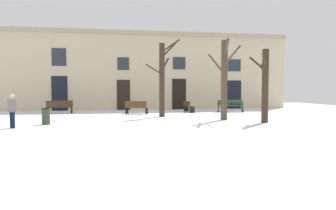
{
  "coord_description": "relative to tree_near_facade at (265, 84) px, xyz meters",
  "views": [
    {
      "loc": [
        -3.24,
        -16.29,
        1.86
      ],
      "look_at": [
        0.0,
        2.01,
        0.82
      ],
      "focal_mm": 34.13,
      "sensor_mm": 36.0,
      "label": 1
    }
  ],
  "objects": [
    {
      "name": "ground_plane",
      "position": [
        -4.68,
        0.68,
        -2.04
      ],
      "size": [
        38.33,
        38.33,
        0.0
      ],
      "primitive_type": "plane",
      "color": "white"
    },
    {
      "name": "building_facade",
      "position": [
        -4.68,
        10.93,
        1.27
      ],
      "size": [
        23.95,
        0.6,
        6.52
      ],
      "color": "beige",
      "rests_on": "ground"
    },
    {
      "name": "tree_near_facade",
      "position": [
        0.0,
        0.0,
        0.0
      ],
      "size": [
        0.88,
        1.91,
        3.84
      ],
      "color": "#382B1E",
      "rests_on": "ground"
    },
    {
      "name": "tree_left_of_center",
      "position": [
        -1.63,
        1.65,
        0.4
      ],
      "size": [
        1.47,
        2.65,
        4.51
      ],
      "color": "#4C3D2D",
      "rests_on": "ground"
    },
    {
      "name": "tree_right_of_center",
      "position": [
        -4.78,
        4.2,
        0.4
      ],
      "size": [
        2.18,
        1.43,
        4.82
      ],
      "color": "#382B1E",
      "rests_on": "ground"
    },
    {
      "name": "streetlamp",
      "position": [
        3.62,
        7.34,
        0.11
      ],
      "size": [
        0.3,
        0.3,
        3.49
      ],
      "color": "black",
      "rests_on": "ground"
    },
    {
      "name": "litter_bin",
      "position": [
        -11.15,
        1.02,
        -1.63
      ],
      "size": [
        0.42,
        0.42,
        0.82
      ],
      "color": "#2D3D2D",
      "rests_on": "ground"
    },
    {
      "name": "bench_back_to_back_left",
      "position": [
        -6.23,
        6.63,
        -1.58
      ],
      "size": [
        1.64,
        1.04,
        0.9
      ],
      "rotation": [
        0.0,
        0.0,
        2.73
      ],
      "color": "#51331E",
      "rests_on": "ground"
    },
    {
      "name": "bench_facing_shops",
      "position": [
        -2.24,
        7.68,
        -1.61
      ],
      "size": [
        0.52,
        1.76,
        0.83
      ],
      "rotation": [
        0.0,
        0.0,
        1.61
      ],
      "color": "#3D2819",
      "rests_on": "ground"
    },
    {
      "name": "bench_far_corner",
      "position": [
        -11.56,
        7.91,
        -1.56
      ],
      "size": [
        1.88,
        0.9,
        0.93
      ],
      "rotation": [
        0.0,
        0.0,
        3.41
      ],
      "color": "#3D2819",
      "rests_on": "ground"
    },
    {
      "name": "bench_near_center_tree",
      "position": [
        0.85,
        7.09,
        -1.56
      ],
      "size": [
        1.97,
        1.01,
        0.9
      ],
      "rotation": [
        0.0,
        0.0,
        5.99
      ],
      "color": "#2D4C33",
      "rests_on": "ground"
    },
    {
      "name": "person_crossing_plaza",
      "position": [
        -12.36,
        -0.19,
        -1.19
      ],
      "size": [
        0.42,
        0.43,
        1.56
      ],
      "rotation": [
        0.0,
        0.0,
        2.29
      ],
      "color": "black",
      "rests_on": "ground"
    }
  ]
}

